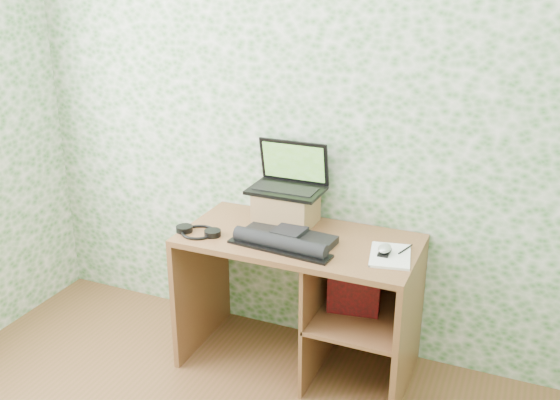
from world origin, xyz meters
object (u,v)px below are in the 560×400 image
at_px(desk, 315,285).
at_px(laptop, 289,179).
at_px(riser, 286,208).
at_px(notepad, 390,256).
at_px(keyboard, 285,239).

bearing_deg(desk, laptop, 143.27).
relative_size(riser, notepad, 1.13).
relative_size(laptop, keyboard, 0.70).
xyz_separation_m(desk, keyboard, (-0.11, -0.13, 0.29)).
bearing_deg(keyboard, laptop, 113.88).
bearing_deg(desk, riser, 151.12).
bearing_deg(laptop, riser, -89.94).
bearing_deg(keyboard, riser, 116.71).
bearing_deg(laptop, notepad, -19.93).
xyz_separation_m(laptop, keyboard, (0.10, -0.28, -0.21)).
distance_m(laptop, keyboard, 0.37).
height_order(keyboard, notepad, keyboard).
relative_size(riser, laptop, 0.79).
relative_size(desk, laptop, 3.16).
xyz_separation_m(riser, keyboard, (0.10, -0.24, -0.06)).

